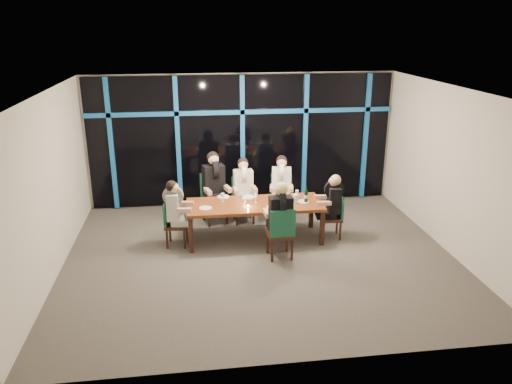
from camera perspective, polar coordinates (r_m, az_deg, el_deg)
The scene contains 29 objects.
room at distance 8.47m, azimuth 0.55°, elevation 4.94°, with size 7.04×7.00×3.02m.
window_wall at distance 11.41m, azimuth -1.52°, elevation 6.16°, with size 6.86×0.43×2.94m.
dining_table at distance 9.63m, azimuth -0.16°, elevation -1.69°, with size 2.60×1.00×0.75m.
chair_far_left at distance 10.61m, azimuth -4.90°, elevation -0.33°, with size 0.60×0.60×1.05m.
chair_far_mid at distance 10.60m, azimuth -1.50°, elevation -0.57°, with size 0.47×0.47×0.95m.
chair_far_right at distance 10.72m, azimuth 2.89°, elevation -0.33°, with size 0.52×0.52×0.97m.
chair_end_left at distance 9.57m, azimuth -9.56°, elevation -3.30°, with size 0.46×0.46×0.88m.
chair_end_right at distance 9.91m, azimuth 9.02°, elevation -2.49°, with size 0.44×0.44×0.88m.
chair_near_mid at distance 8.89m, azimuth 2.89°, elevation -4.46°, with size 0.48×0.48×0.98m.
diner_far_left at distance 10.40m, azimuth -4.81°, elevation 1.67°, with size 0.60×0.71×1.02m.
diner_far_mid at distance 10.41m, azimuth -1.45°, elevation 1.25°, with size 0.49×0.61×0.93m.
diner_far_right at distance 10.52m, azimuth 2.93°, elevation 1.50°, with size 0.52×0.64×0.94m.
diner_end_left at distance 9.43m, azimuth -9.22°, elevation -1.32°, with size 0.58×0.47×0.86m.
diner_end_right at distance 9.77m, azimuth 8.70°, elevation -0.58°, with size 0.57×0.46×0.86m.
diner_near_mid at distance 8.82m, azimuth 2.80°, elevation -1.94°, with size 0.50×0.62×0.95m.
plate_far_left at distance 9.97m, azimuth -3.76°, elevation -0.54°, with size 0.24×0.24×0.01m, color white.
plate_far_mid at distance 9.93m, azimuth -0.90°, elevation -0.57°, with size 0.24×0.24×0.01m, color white.
plate_far_right at distance 10.04m, azimuth 2.95°, elevation -0.37°, with size 0.24×0.24×0.01m, color white.
plate_end_left at distance 9.39m, azimuth -5.80°, elevation -1.85°, with size 0.24×0.24×0.01m, color white.
plate_end_right at distance 9.71m, azimuth 5.41°, elevation -1.12°, with size 0.24×0.24×0.01m, color white.
plate_near_mid at distance 9.39m, azimuth 1.97°, elevation -1.75°, with size 0.24×0.24×0.01m, color white.
wine_bottle at distance 9.67m, azimuth 5.74°, elevation -0.47°, with size 0.08×0.08×0.33m.
water_pitcher at distance 9.60m, azimuth 4.52°, elevation -0.80°, with size 0.11×0.10×0.18m.
tea_light at distance 9.43m, azimuth -0.92°, elevation -1.63°, with size 0.04×0.04×0.03m, color #FEA14C.
wine_glass_a at distance 9.40m, azimuth -1.39°, elevation -1.01°, with size 0.06×0.06×0.16m.
wine_glass_b at distance 9.61m, azimuth -0.05°, elevation -0.49°, with size 0.07×0.07×0.17m.
wine_glass_c at distance 9.63m, azimuth 2.49°, elevation -0.44°, with size 0.07×0.07×0.18m.
wine_glass_d at distance 9.68m, azimuth -3.83°, elevation -0.41°, with size 0.07×0.07×0.17m.
wine_glass_e at distance 9.86m, azimuth 4.71°, elevation -0.05°, with size 0.07×0.07×0.17m.
Camera 1 is at (-1.18, -8.13, 4.07)m, focal length 35.00 mm.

